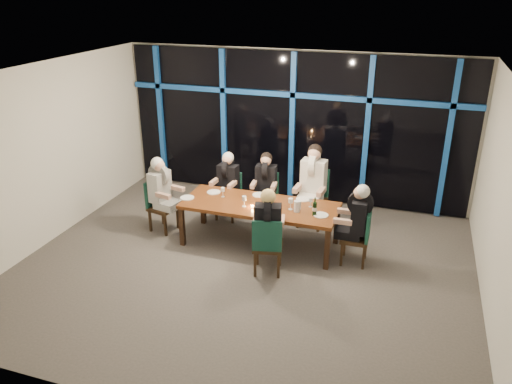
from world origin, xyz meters
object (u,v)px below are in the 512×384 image
at_px(diner_near_mid, 268,218).
at_px(chair_far_right, 313,194).
at_px(diner_far_right, 313,174).
at_px(chair_near_mid, 267,243).
at_px(diner_far_mid, 266,177).
at_px(wine_bottle, 315,209).
at_px(chair_far_left, 230,193).
at_px(diner_end_right, 357,213).
at_px(diner_far_left, 227,176).
at_px(chair_far_mid, 266,194).
at_px(chair_end_left, 159,202).
at_px(chair_end_right, 361,234).
at_px(dining_table, 260,208).
at_px(diner_end_left, 161,184).
at_px(water_pitcher, 297,206).

bearing_deg(diner_near_mid, chair_far_right, -111.67).
relative_size(chair_far_right, diner_far_right, 1.03).
height_order(chair_near_mid, diner_far_mid, diner_far_mid).
xyz_separation_m(diner_near_mid, wine_bottle, (0.57, 0.66, -0.05)).
bearing_deg(chair_far_left, diner_end_right, -16.80).
distance_m(diner_far_left, diner_far_mid, 0.71).
height_order(chair_far_mid, chair_near_mid, chair_near_mid).
distance_m(chair_end_left, chair_near_mid, 2.44).
xyz_separation_m(chair_end_right, diner_far_left, (-2.58, 0.88, 0.34)).
relative_size(chair_far_mid, chair_end_right, 0.99).
relative_size(chair_far_left, chair_end_right, 0.97).
bearing_deg(diner_far_left, chair_far_left, 90.00).
height_order(chair_near_mid, diner_far_right, diner_far_right).
bearing_deg(diner_far_mid, diner_near_mid, -77.57).
xyz_separation_m(dining_table, diner_end_left, (-1.81, -0.04, 0.22)).
bearing_deg(chair_end_left, chair_far_right, -55.12).
relative_size(dining_table, diner_end_right, 2.90).
xyz_separation_m(chair_end_left, chair_end_right, (3.58, -0.08, -0.01)).
height_order(chair_far_right, diner_end_right, diner_end_right).
xyz_separation_m(diner_far_mid, wine_bottle, (1.13, -1.05, -0.00)).
xyz_separation_m(chair_near_mid, diner_end_right, (1.21, 0.77, 0.35)).
relative_size(diner_far_left, diner_end_right, 0.97).
distance_m(diner_far_mid, diner_far_right, 0.88).
height_order(chair_end_right, water_pitcher, water_pitcher).
xyz_separation_m(dining_table, chair_end_right, (1.70, -0.10, -0.17)).
distance_m(chair_near_mid, diner_far_left, 2.12).
bearing_deg(diner_far_mid, diner_end_right, -35.40).
xyz_separation_m(dining_table, diner_end_right, (1.62, -0.10, 0.20)).
bearing_deg(diner_end_right, diner_near_mid, -61.76).
bearing_deg(dining_table, chair_far_mid, 100.67).
height_order(diner_far_mid, water_pitcher, diner_far_mid).
xyz_separation_m(chair_far_mid, diner_far_right, (0.87, -0.02, 0.50)).
distance_m(chair_end_left, chair_end_right, 3.58).
distance_m(diner_far_mid, wine_bottle, 1.55).
bearing_deg(chair_far_mid, chair_far_left, -174.51).
relative_size(chair_far_mid, diner_end_left, 0.99).
distance_m(diner_far_left, water_pitcher, 1.76).
xyz_separation_m(chair_far_left, diner_near_mid, (1.26, -1.65, 0.42)).
bearing_deg(diner_far_left, diner_end_left, -134.61).
height_order(wine_bottle, water_pitcher, wine_bottle).
bearing_deg(chair_far_left, water_pitcher, -27.36).
distance_m(diner_far_right, wine_bottle, 1.15).
height_order(chair_far_right, diner_far_mid, diner_far_mid).
bearing_deg(diner_far_left, wine_bottle, -22.27).
xyz_separation_m(diner_far_left, diner_near_mid, (1.27, -1.57, 0.06)).
distance_m(chair_far_right, chair_near_mid, 1.96).
relative_size(chair_far_right, chair_end_right, 1.15).
bearing_deg(chair_near_mid, chair_end_left, -32.91).
bearing_deg(chair_near_mid, diner_far_left, -64.59).
bearing_deg(chair_far_left, diner_end_left, -132.25).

